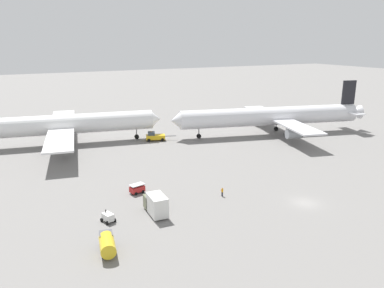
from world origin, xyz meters
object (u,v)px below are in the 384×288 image
(gse_gpu_cart_small, at_px, (108,217))
(gse_baggage_cart_near_cluster, at_px, (137,189))
(pushback_tug, at_px, (155,136))
(ground_crew_wing_walker_right, at_px, (222,192))
(airliner_at_gate_left, at_px, (68,125))
(gse_catering_truck_tall, at_px, (156,204))
(gse_fuel_bowser_stubby, at_px, (107,243))
(airliner_being_pushed, at_px, (272,116))

(gse_gpu_cart_small, bearing_deg, gse_baggage_cart_near_cluster, 48.51)
(pushback_tug, bearing_deg, gse_gpu_cart_small, -120.16)
(ground_crew_wing_walker_right, bearing_deg, gse_baggage_cart_near_cluster, 147.54)
(airliner_at_gate_left, xyz_separation_m, gse_baggage_cart_near_cluster, (5.15, -40.77, -4.49))
(gse_catering_truck_tall, bearing_deg, ground_crew_wing_walker_right, 5.52)
(gse_baggage_cart_near_cluster, relative_size, gse_gpu_cart_small, 1.21)
(gse_catering_truck_tall, bearing_deg, airliner_at_gate_left, 95.64)
(pushback_tug, relative_size, gse_fuel_bowser_stubby, 1.63)
(airliner_at_gate_left, xyz_separation_m, airliner_being_pushed, (55.65, -16.25, 0.05))
(gse_baggage_cart_near_cluster, height_order, gse_gpu_cart_small, gse_gpu_cart_small)
(airliner_being_pushed, relative_size, gse_catering_truck_tall, 9.97)
(airliner_being_pushed, relative_size, gse_baggage_cart_near_cluster, 19.56)
(gse_catering_truck_tall, relative_size, gse_fuel_bowser_stubby, 1.15)
(airliner_being_pushed, height_order, ground_crew_wing_walker_right, airliner_being_pushed)
(ground_crew_wing_walker_right, bearing_deg, airliner_at_gate_left, 110.44)
(pushback_tug, height_order, ground_crew_wing_walker_right, pushback_tug)
(ground_crew_wing_walker_right, bearing_deg, pushback_tug, 85.07)
(airliner_being_pushed, xyz_separation_m, ground_crew_wing_walker_right, (-37.33, -32.89, -4.56))
(airliner_being_pushed, relative_size, ground_crew_wing_walker_right, 36.28)
(gse_catering_truck_tall, xyz_separation_m, gse_baggage_cart_near_cluster, (0.17, 9.66, -0.90))
(gse_baggage_cart_near_cluster, bearing_deg, airliner_being_pushed, 25.89)
(gse_catering_truck_tall, bearing_deg, gse_fuel_bowser_stubby, -142.59)
(gse_catering_truck_tall, relative_size, gse_gpu_cart_small, 2.38)
(gse_baggage_cart_near_cluster, xyz_separation_m, gse_gpu_cart_small, (-7.77, -8.79, -0.07))
(pushback_tug, xyz_separation_m, gse_fuel_bowser_stubby, (-26.89, -50.72, 0.15))
(airliner_being_pushed, distance_m, gse_baggage_cart_near_cluster, 56.32)
(pushback_tug, bearing_deg, gse_fuel_bowser_stubby, -117.93)
(pushback_tug, distance_m, gse_baggage_cart_near_cluster, 37.42)
(gse_fuel_bowser_stubby, relative_size, ground_crew_wing_walker_right, 3.16)
(gse_fuel_bowser_stubby, xyz_separation_m, gse_gpu_cart_small, (2.34, 8.48, -0.54))
(gse_catering_truck_tall, relative_size, ground_crew_wing_walker_right, 3.64)
(airliner_being_pushed, distance_m, gse_fuel_bowser_stubby, 73.74)
(gse_catering_truck_tall, xyz_separation_m, gse_fuel_bowser_stubby, (-9.94, -7.60, -0.42))
(gse_catering_truck_tall, distance_m, ground_crew_wing_walker_right, 13.43)
(airliner_being_pushed, height_order, gse_gpu_cart_small, airliner_being_pushed)
(pushback_tug, xyz_separation_m, gse_gpu_cart_small, (-24.55, -42.24, -0.39))
(airliner_being_pushed, relative_size, pushback_tug, 7.04)
(pushback_tug, height_order, gse_baggage_cart_near_cluster, pushback_tug)
(airliner_at_gate_left, xyz_separation_m, ground_crew_wing_walker_right, (18.32, -49.14, -4.51))
(gse_fuel_bowser_stubby, distance_m, gse_gpu_cart_small, 8.81)
(pushback_tug, bearing_deg, airliner_at_gate_left, 161.55)
(gse_baggage_cart_near_cluster, distance_m, gse_fuel_bowser_stubby, 20.02)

